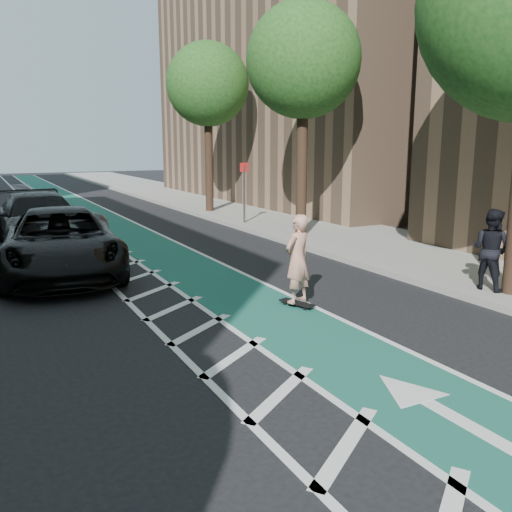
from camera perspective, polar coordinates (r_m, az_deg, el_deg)
ground at (r=7.91m, az=-12.37°, el=-12.25°), size 120.00×120.00×0.00m
bike_lane at (r=17.96m, az=-11.62°, el=1.28°), size 2.00×90.00×0.01m
buffer_strip at (r=17.62m, az=-16.30°, el=0.84°), size 1.40×90.00×0.01m
sidewalk_right at (r=20.66m, az=5.98°, el=2.98°), size 5.00×90.00×0.15m
curb_right at (r=19.42m, az=-0.07°, el=2.51°), size 0.12×90.00×0.16m
building_right_far at (r=33.80m, az=8.50°, el=22.33°), size 14.00×22.00×19.00m
tree_r_c at (r=18.06m, az=5.59°, el=19.90°), size 4.20×4.20×7.90m
tree_r_d at (r=25.11m, az=-4.89°, el=17.57°), size 4.20×4.20×7.90m
sign_post at (r=21.29m, az=-1.25°, el=6.76°), size 0.35×0.08×2.47m
skateboard at (r=10.81m, az=4.33°, el=-4.96°), size 0.45×0.80×0.10m
skateboarder at (r=10.58m, az=4.40°, el=-0.31°), size 0.74×0.60×1.75m
suv_near at (r=14.16m, az=-19.87°, el=1.41°), size 3.32×6.13×1.63m
suv_far at (r=18.19m, az=-21.78°, el=3.47°), size 2.51×5.84×1.68m
pedestrian at (r=12.39m, az=23.48°, el=0.64°), size 0.79×0.94×1.72m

